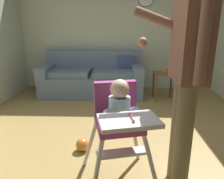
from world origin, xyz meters
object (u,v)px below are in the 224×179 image
side_table (164,80)px  sippy_cup (166,70)px  high_chair (119,114)px  adult_standing (186,76)px  couch (93,78)px  toy_ball (82,145)px

side_table → sippy_cup: 0.19m
high_chair → sippy_cup: size_ratio=9.37×
side_table → adult_standing: bearing=-98.7°
couch → toy_ball: size_ratio=13.73×
side_table → sippy_cup: bearing=0.0°
adult_standing → sippy_cup: bearing=-98.5°
couch → adult_standing: (1.03, -2.59, 0.62)m
couch → sippy_cup: bearing=76.5°
toy_ball → adult_standing: bearing=-27.5°
side_table → sippy_cup: size_ratio=5.20×
couch → sippy_cup: 1.44m
toy_ball → couch: bearing=93.6°
adult_standing → toy_ball: adult_standing is taller
adult_standing → sippy_cup: size_ratio=16.79×
adult_standing → couch: bearing=-67.8°
high_chair → couch: bearing=178.3°
side_table → couch: bearing=166.4°
high_chair → toy_ball: high_chair is taller
high_chair → toy_ball: 0.83m
toy_ball → sippy_cup: (1.25, 1.79, 0.50)m
high_chair → toy_ball: (-0.40, 0.47, -0.56)m
couch → high_chair: bearing=11.6°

